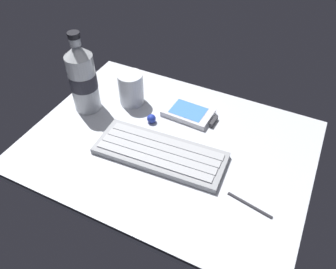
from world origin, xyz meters
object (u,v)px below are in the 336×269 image
Objects in this scene: water_bottle at (83,78)px; trackball_mouse at (151,119)px; keyboard at (160,153)px; juice_cup at (131,90)px; stylus_pen at (250,204)px; handheld_device at (191,113)px.

water_bottle reaches higher than trackball_mouse.
juice_cup is at bearing 137.94° from keyboard.
keyboard is 22.13cm from stylus_pen.
handheld_device reaches higher than stylus_pen.
handheld_device is 16.40cm from juice_cup.
water_bottle is 2.19× the size of stylus_pen.
juice_cup is (-16.00, -1.70, 3.18)cm from handheld_device.
water_bottle is at bearing -142.70° from juice_cup.
water_bottle is (-24.27, 6.90, 8.20)cm from keyboard.
trackball_mouse reaches higher than keyboard.
trackball_mouse is at bearing -29.86° from juice_cup.
handheld_device is 1.37× the size of stylus_pen.
keyboard is 20.78cm from juice_cup.
handheld_device is (0.75, 15.47, -0.08)cm from keyboard.
water_bottle is at bearing -161.09° from handheld_device.
handheld_device is at bearing 6.08° from juice_cup.
juice_cup is (-15.26, 13.76, 3.10)cm from keyboard.
water_bottle is (-9.01, -6.87, 5.10)cm from juice_cup.
water_bottle is at bearing -173.18° from trackball_mouse.
trackball_mouse is at bearing 127.60° from keyboard.
keyboard reaches higher than handheld_device.
trackball_mouse reaches higher than stylus_pen.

